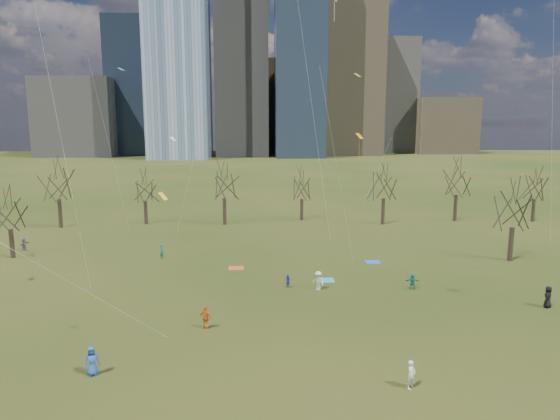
{
  "coord_description": "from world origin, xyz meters",
  "views": [
    {
      "loc": [
        -2.33,
        -34.54,
        15.06
      ],
      "look_at": [
        0.0,
        12.0,
        7.0
      ],
      "focal_mm": 32.0,
      "sensor_mm": 36.0,
      "label": 1
    }
  ],
  "objects_px": {
    "person_4": "(206,318)",
    "blanket_teal": "(326,280)",
    "blanket_crimson": "(236,268)",
    "person_1": "(411,375)",
    "blanket_navy": "(373,262)",
    "person_0": "(92,361)"
  },
  "relations": [
    {
      "from": "person_0",
      "to": "person_4",
      "type": "distance_m",
      "value": 9.1
    },
    {
      "from": "person_1",
      "to": "blanket_teal",
      "type": "bearing_deg",
      "value": 53.49
    },
    {
      "from": "blanket_teal",
      "to": "blanket_navy",
      "type": "xyz_separation_m",
      "value": [
        6.11,
        6.19,
        0.0
      ]
    },
    {
      "from": "person_0",
      "to": "person_4",
      "type": "relative_size",
      "value": 1.04
    },
    {
      "from": "person_0",
      "to": "person_4",
      "type": "xyz_separation_m",
      "value": [
        6.22,
        6.65,
        -0.03
      ]
    },
    {
      "from": "blanket_navy",
      "to": "blanket_crimson",
      "type": "bearing_deg",
      "value": -173.83
    },
    {
      "from": "person_0",
      "to": "blanket_teal",
      "type": "bearing_deg",
      "value": 27.53
    },
    {
      "from": "blanket_crimson",
      "to": "person_4",
      "type": "xyz_separation_m",
      "value": [
        -1.66,
        -15.74,
        0.87
      ]
    },
    {
      "from": "blanket_navy",
      "to": "blanket_teal",
      "type": "bearing_deg",
      "value": -134.64
    },
    {
      "from": "blanket_teal",
      "to": "person_4",
      "type": "height_order",
      "value": "person_4"
    },
    {
      "from": "blanket_navy",
      "to": "person_4",
      "type": "height_order",
      "value": "person_4"
    },
    {
      "from": "blanket_navy",
      "to": "person_1",
      "type": "height_order",
      "value": "person_1"
    },
    {
      "from": "blanket_crimson",
      "to": "person_0",
      "type": "xyz_separation_m",
      "value": [
        -7.88,
        -22.39,
        0.9
      ]
    },
    {
      "from": "blanket_navy",
      "to": "person_4",
      "type": "xyz_separation_m",
      "value": [
        -16.65,
        -17.36,
        0.87
      ]
    },
    {
      "from": "person_0",
      "to": "person_4",
      "type": "bearing_deg",
      "value": 27.7
    },
    {
      "from": "blanket_teal",
      "to": "blanket_crimson",
      "type": "relative_size",
      "value": 1.0
    },
    {
      "from": "person_4",
      "to": "blanket_teal",
      "type": "bearing_deg",
      "value": -107.81
    },
    {
      "from": "blanket_teal",
      "to": "blanket_crimson",
      "type": "height_order",
      "value": "same"
    },
    {
      "from": "blanket_teal",
      "to": "person_1",
      "type": "distance_m",
      "value": 20.41
    },
    {
      "from": "blanket_navy",
      "to": "person_0",
      "type": "xyz_separation_m",
      "value": [
        -22.87,
        -24.01,
        0.9
      ]
    },
    {
      "from": "blanket_navy",
      "to": "person_1",
      "type": "distance_m",
      "value": 26.79
    },
    {
      "from": "blanket_crimson",
      "to": "person_4",
      "type": "height_order",
      "value": "person_4"
    }
  ]
}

